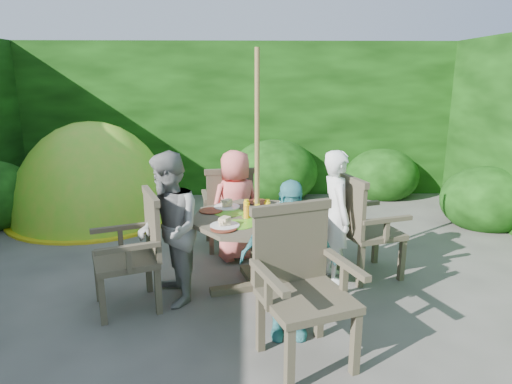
{
  "coord_description": "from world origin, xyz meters",
  "views": [
    {
      "loc": [
        0.12,
        -4.0,
        1.97
      ],
      "look_at": [
        0.23,
        0.37,
        0.85
      ],
      "focal_mm": 32.0,
      "sensor_mm": 36.0,
      "label": 1
    }
  ],
  "objects_px": {
    "parasol_pole": "(257,176)",
    "garden_chair_back": "(229,207)",
    "garden_chair_right": "(363,225)",
    "patio_table": "(257,228)",
    "garden_chair_left": "(135,250)",
    "child_back": "(236,205)",
    "child_right": "(336,217)",
    "child_front": "(288,260)",
    "dome_tent": "(96,216)",
    "garden_chair_front": "(301,283)",
    "child_left": "(169,229)"
  },
  "relations": [
    {
      "from": "parasol_pole",
      "to": "garden_chair_back",
      "type": "bearing_deg",
      "value": 105.77
    },
    {
      "from": "garden_chair_right",
      "to": "garden_chair_back",
      "type": "bearing_deg",
      "value": 43.11
    },
    {
      "from": "patio_table",
      "to": "garden_chair_left",
      "type": "height_order",
      "value": "garden_chair_left"
    },
    {
      "from": "parasol_pole",
      "to": "child_back",
      "type": "height_order",
      "value": "parasol_pole"
    },
    {
      "from": "child_right",
      "to": "parasol_pole",
      "type": "bearing_deg",
      "value": 99.26
    },
    {
      "from": "garden_chair_back",
      "to": "child_back",
      "type": "bearing_deg",
      "value": 97.65
    },
    {
      "from": "child_front",
      "to": "garden_chair_back",
      "type": "bearing_deg",
      "value": 106.73
    },
    {
      "from": "garden_chair_left",
      "to": "child_right",
      "type": "height_order",
      "value": "child_right"
    },
    {
      "from": "patio_table",
      "to": "dome_tent",
      "type": "height_order",
      "value": "dome_tent"
    },
    {
      "from": "garden_chair_front",
      "to": "dome_tent",
      "type": "bearing_deg",
      "value": 106.49
    },
    {
      "from": "garden_chair_left",
      "to": "child_back",
      "type": "bearing_deg",
      "value": 119.67
    },
    {
      "from": "parasol_pole",
      "to": "garden_chair_front",
      "type": "height_order",
      "value": "parasol_pole"
    },
    {
      "from": "patio_table",
      "to": "child_back",
      "type": "distance_m",
      "value": 0.8
    },
    {
      "from": "child_right",
      "to": "child_left",
      "type": "distance_m",
      "value": 1.6
    },
    {
      "from": "parasol_pole",
      "to": "child_right",
      "type": "height_order",
      "value": "parasol_pole"
    },
    {
      "from": "garden_chair_back",
      "to": "garden_chair_right",
      "type": "bearing_deg",
      "value": 140.98
    },
    {
      "from": "garden_chair_left",
      "to": "garden_chair_front",
      "type": "relative_size",
      "value": 0.92
    },
    {
      "from": "parasol_pole",
      "to": "child_back",
      "type": "distance_m",
      "value": 0.94
    },
    {
      "from": "garden_chair_left",
      "to": "child_left",
      "type": "height_order",
      "value": "child_left"
    },
    {
      "from": "patio_table",
      "to": "garden_chair_front",
      "type": "distance_m",
      "value": 1.09
    },
    {
      "from": "patio_table",
      "to": "garden_chair_back",
      "type": "distance_m",
      "value": 1.1
    },
    {
      "from": "child_right",
      "to": "dome_tent",
      "type": "xyz_separation_m",
      "value": [
        -3.03,
        2.15,
        -0.65
      ]
    },
    {
      "from": "child_left",
      "to": "child_back",
      "type": "distance_m",
      "value": 1.13
    },
    {
      "from": "garden_chair_left",
      "to": "garden_chair_front",
      "type": "distance_m",
      "value": 1.54
    },
    {
      "from": "parasol_pole",
      "to": "dome_tent",
      "type": "height_order",
      "value": "parasol_pole"
    },
    {
      "from": "parasol_pole",
      "to": "garden_chair_left",
      "type": "relative_size",
      "value": 2.27
    },
    {
      "from": "garden_chair_front",
      "to": "child_back",
      "type": "relative_size",
      "value": 0.87
    },
    {
      "from": "garden_chair_front",
      "to": "child_right",
      "type": "bearing_deg",
      "value": 48.48
    },
    {
      "from": "garden_chair_left",
      "to": "patio_table",
      "type": "bearing_deg",
      "value": 83.39
    },
    {
      "from": "garden_chair_right",
      "to": "child_right",
      "type": "relative_size",
      "value": 0.77
    },
    {
      "from": "garden_chair_left",
      "to": "dome_tent",
      "type": "distance_m",
      "value": 2.95
    },
    {
      "from": "garden_chair_right",
      "to": "child_back",
      "type": "xyz_separation_m",
      "value": [
        -1.26,
        0.49,
        0.07
      ]
    },
    {
      "from": "parasol_pole",
      "to": "child_front",
      "type": "distance_m",
      "value": 0.93
    },
    {
      "from": "patio_table",
      "to": "parasol_pole",
      "type": "distance_m",
      "value": 0.49
    },
    {
      "from": "child_back",
      "to": "garden_chair_left",
      "type": "bearing_deg",
      "value": 23.6
    },
    {
      "from": "garden_chair_left",
      "to": "child_front",
      "type": "height_order",
      "value": "child_front"
    },
    {
      "from": "parasol_pole",
      "to": "dome_tent",
      "type": "xyz_separation_m",
      "value": [
        -2.26,
        2.36,
        -1.1
      ]
    },
    {
      "from": "garden_chair_left",
      "to": "garden_chair_back",
      "type": "distance_m",
      "value": 1.54
    },
    {
      "from": "garden_chair_right",
      "to": "child_front",
      "type": "distance_m",
      "value": 1.35
    },
    {
      "from": "garden_chair_front",
      "to": "garden_chair_right",
      "type": "bearing_deg",
      "value": 39.7
    },
    {
      "from": "child_front",
      "to": "garden_chair_front",
      "type": "bearing_deg",
      "value": -75.13
    },
    {
      "from": "garden_chair_left",
      "to": "child_front",
      "type": "xyz_separation_m",
      "value": [
        1.27,
        -0.49,
        0.1
      ]
    },
    {
      "from": "child_left",
      "to": "dome_tent",
      "type": "height_order",
      "value": "dome_tent"
    },
    {
      "from": "child_right",
      "to": "patio_table",
      "type": "bearing_deg",
      "value": 99.19
    },
    {
      "from": "child_back",
      "to": "garden_chair_back",
      "type": "bearing_deg",
      "value": -100.57
    },
    {
      "from": "garden_chair_right",
      "to": "child_front",
      "type": "relative_size",
      "value": 0.8
    },
    {
      "from": "garden_chair_right",
      "to": "dome_tent",
      "type": "height_order",
      "value": "dome_tent"
    },
    {
      "from": "parasol_pole",
      "to": "garden_chair_right",
      "type": "distance_m",
      "value": 1.23
    },
    {
      "from": "garden_chair_left",
      "to": "child_back",
      "type": "height_order",
      "value": "child_back"
    },
    {
      "from": "child_right",
      "to": "child_left",
      "type": "relative_size",
      "value": 0.96
    }
  ]
}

